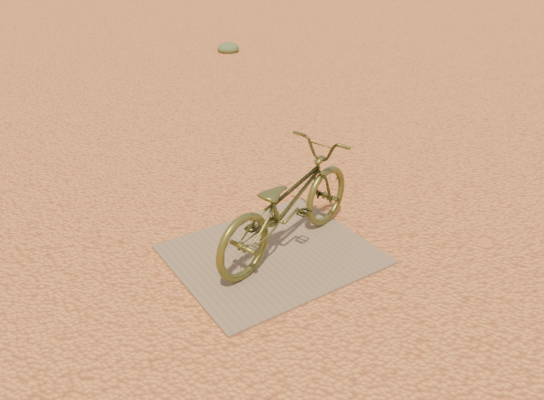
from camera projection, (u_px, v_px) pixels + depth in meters
ground at (302, 251)px, 4.40m from camera, size 120.00×120.00×0.00m
plywood_board at (272, 254)px, 4.33m from camera, size 1.55×1.30×0.02m
bicycle at (287, 203)px, 4.20m from camera, size 1.71×1.00×0.85m
kale_b at (228, 52)px, 10.92m from camera, size 0.44×0.44×0.24m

